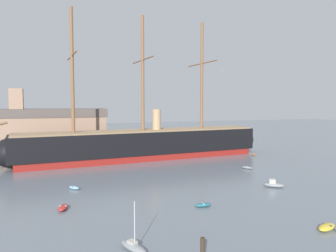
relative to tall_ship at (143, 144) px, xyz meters
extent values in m
cube|color=maroon|center=(0.00, 0.00, -2.95)|extent=(56.57, 12.54, 1.46)
cube|color=black|center=(0.00, 0.00, 0.39)|extent=(58.92, 13.06, 5.22)
ellipsoid|color=black|center=(-26.81, -1.99, -0.34)|extent=(11.07, 8.64, 6.68)
ellipsoid|color=black|center=(26.81, 1.99, -0.34)|extent=(11.07, 8.64, 6.68)
cube|color=#9E7F5B|center=(0.00, 0.00, 3.15)|extent=(57.71, 12.28, 0.31)
cylinder|color=brown|center=(-16.02, -1.19, 16.56)|extent=(0.73, 0.73, 27.13)
cylinder|color=brown|center=(-16.02, -1.19, 19.82)|extent=(1.33, 14.01, 0.29)
cylinder|color=brown|center=(0.00, 0.00, 16.56)|extent=(0.73, 0.73, 27.13)
cylinder|color=brown|center=(0.00, 0.00, 19.82)|extent=(1.33, 14.01, 0.29)
cylinder|color=brown|center=(16.03, 1.19, 16.56)|extent=(0.73, 0.73, 27.13)
cylinder|color=brown|center=(16.03, 1.19, 19.82)|extent=(1.33, 14.01, 0.29)
cylinder|color=tan|center=(3.50, 0.26, 5.60)|extent=(2.09, 2.09, 5.22)
ellipsoid|color=gray|center=(-13.84, -45.92, -3.35)|extent=(2.36, 3.68, 0.67)
cube|color=#B2ADA3|center=(-13.91, -45.76, -2.97)|extent=(0.88, 1.04, 0.35)
cylinder|color=silver|center=(-13.77, -46.09, -1.10)|extent=(0.09, 0.09, 4.08)
ellipsoid|color=gold|center=(6.37, -48.32, -3.36)|extent=(2.93, 1.96, 0.64)
cube|color=#4C4C51|center=(6.37, -48.32, -3.12)|extent=(0.54, 1.03, 0.10)
ellipsoid|color=#236670|center=(-2.45, -37.02, -3.42)|extent=(2.27, 1.18, 0.52)
cube|color=beige|center=(-2.45, -37.02, -3.23)|extent=(0.28, 0.83, 0.08)
ellipsoid|color=#B22D28|center=(-19.42, -32.00, -3.40)|extent=(1.69, 2.64, 0.58)
cube|color=beige|center=(-19.42, -32.00, -3.18)|extent=(0.93, 0.46, 0.09)
ellipsoid|color=gray|center=(12.43, -32.27, -3.32)|extent=(3.26, 2.96, 0.73)
cube|color=#B2ADA3|center=(12.26, -32.13, -2.74)|extent=(1.27, 1.26, 0.73)
ellipsoid|color=#7FB2D6|center=(-17.44, -22.47, -3.44)|extent=(1.97, 2.22, 0.49)
cube|color=#4C4C51|center=(-17.44, -22.47, -3.25)|extent=(0.73, 0.61, 0.08)
ellipsoid|color=gray|center=(16.70, -18.56, -3.42)|extent=(2.02, 2.36, 0.52)
cube|color=#B2ADA3|center=(16.70, -18.56, -3.23)|extent=(0.79, 0.62, 0.08)
ellipsoid|color=orange|center=(28.15, -4.47, -3.46)|extent=(1.73, 2.09, 0.46)
cube|color=#B2ADA3|center=(28.15, -4.47, -3.28)|extent=(0.70, 0.52, 0.07)
ellipsoid|color=gray|center=(-1.83, 7.38, -3.27)|extent=(3.49, 4.39, 0.83)
cube|color=beige|center=(-1.71, 7.57, -2.80)|extent=(1.20, 1.31, 0.44)
cylinder|color=silver|center=(-1.95, 7.20, -0.50)|extent=(0.11, 0.11, 5.04)
cylinder|color=#382B1E|center=(-8.95, -50.02, -2.61)|extent=(0.39, 0.39, 2.15)
cube|color=#565659|center=(-27.16, 16.25, -3.28)|extent=(44.42, 13.67, 0.80)
cube|color=tan|center=(-27.16, 16.25, 1.58)|extent=(40.38, 11.39, 8.94)
cube|color=#5B514C|center=(-27.16, 16.25, 7.13)|extent=(41.19, 11.62, 2.15)
cube|color=tan|center=(-28.71, 16.25, 10.79)|extent=(3.20, 3.20, 5.17)
ellipsoid|color=silver|center=(8.67, -22.20, 15.42)|extent=(0.34, 0.23, 0.11)
sphere|color=silver|center=(8.85, -22.28, 15.43)|extent=(0.09, 0.09, 0.09)
cube|color=#ADA89E|center=(8.82, -21.88, 15.44)|extent=(0.35, 0.58, 0.13)
cube|color=#ADA89E|center=(8.53, -22.52, 15.44)|extent=(0.35, 0.58, 0.13)
camera|label=1|loc=(-20.56, -73.24, 9.61)|focal=34.15mm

